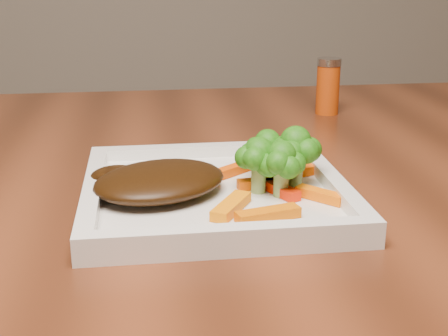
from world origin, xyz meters
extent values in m
cube|color=white|center=(-0.14, -0.02, 0.76)|extent=(0.27, 0.27, 0.01)
ellipsoid|color=black|center=(-0.20, -0.03, 0.78)|extent=(0.18, 0.16, 0.03)
cube|color=#E06603|center=(-0.10, -0.11, 0.77)|extent=(0.06, 0.03, 0.01)
cube|color=#FF6C04|center=(-0.04, -0.06, 0.77)|extent=(0.05, 0.05, 0.01)
cube|color=orange|center=(-0.13, -0.08, 0.77)|extent=(0.05, 0.06, 0.01)
cube|color=#FF5904|center=(-0.04, 0.01, 0.77)|extent=(0.06, 0.03, 0.01)
cube|color=#E64B03|center=(-0.11, 0.03, 0.77)|extent=(0.05, 0.04, 0.01)
cube|color=#F42503|center=(-0.08, -0.04, 0.77)|extent=(0.03, 0.05, 0.01)
cube|color=#F05503|center=(-0.09, -0.02, 0.77)|extent=(0.05, 0.02, 0.01)
cylinder|color=#B53D0A|center=(0.09, 0.35, 0.80)|extent=(0.05, 0.05, 0.09)
camera|label=1|loc=(-0.21, -0.63, 0.99)|focal=50.00mm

